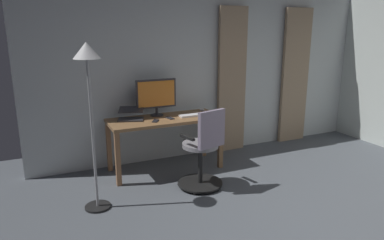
{
  "coord_description": "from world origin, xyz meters",
  "views": [
    {
      "loc": [
        2.52,
        2.14,
        1.94
      ],
      "look_at": [
        0.79,
        -1.68,
        0.83
      ],
      "focal_mm": 33.54,
      "sensor_mm": 36.0,
      "label": 1
    }
  ],
  "objects": [
    {
      "name": "ground_plane",
      "position": [
        0.0,
        0.0,
        0.0
      ],
      "size": [
        7.11,
        7.11,
        0.0
      ],
      "primitive_type": "plane",
      "color": "#52575E"
    },
    {
      "name": "back_room_partition",
      "position": [
        0.0,
        -2.74,
        1.26
      ],
      "size": [
        5.45,
        0.1,
        2.52
      ],
      "primitive_type": "cube",
      "color": "silver",
      "rests_on": "ground"
    },
    {
      "name": "curtain_left_panel",
      "position": [
        -1.54,
        -2.63,
        1.11
      ],
      "size": [
        0.52,
        0.06,
        2.23
      ],
      "primitive_type": "cube",
      "color": "tan",
      "rests_on": "ground"
    },
    {
      "name": "curtain_right_panel",
      "position": [
        -0.32,
        -2.63,
        1.11
      ],
      "size": [
        0.47,
        0.06,
        2.23
      ],
      "primitive_type": "cube",
      "color": "tan",
      "rests_on": "ground"
    },
    {
      "name": "desk",
      "position": [
        0.92,
        -2.28,
        0.64
      ],
      "size": [
        1.52,
        0.61,
        0.73
      ],
      "color": "olive",
      "rests_on": "ground"
    },
    {
      "name": "office_chair",
      "position": [
        0.71,
        -1.52,
        0.47
      ],
      "size": [
        0.56,
        0.56,
        1.0
      ],
      "rotation": [
        0.0,
        0.0,
        3.4
      ],
      "color": "black",
      "rests_on": "ground"
    },
    {
      "name": "computer_monitor",
      "position": [
        0.97,
        -2.47,
        1.02
      ],
      "size": [
        0.57,
        0.18,
        0.51
      ],
      "color": "#333338",
      "rests_on": "desk"
    },
    {
      "name": "computer_keyboard",
      "position": [
        0.5,
        -2.23,
        0.75
      ],
      "size": [
        0.43,
        0.12,
        0.02
      ],
      "primitive_type": "cube",
      "color": "white",
      "rests_on": "desk"
    },
    {
      "name": "laptop",
      "position": [
        1.36,
        -2.4,
        0.78
      ],
      "size": [
        0.41,
        0.4,
        0.15
      ],
      "rotation": [
        0.0,
        0.0,
        -0.36
      ],
      "color": "#333338",
      "rests_on": "desk"
    },
    {
      "name": "computer_mouse",
      "position": [
        0.28,
        -2.45,
        0.75
      ],
      "size": [
        0.06,
        0.1,
        0.04
      ],
      "primitive_type": "ellipsoid",
      "color": "silver",
      "rests_on": "desk"
    },
    {
      "name": "cell_phone_face_up",
      "position": [
        1.09,
        -2.17,
        0.74
      ],
      "size": [
        0.13,
        0.16,
        0.01
      ],
      "primitive_type": "cube",
      "rotation": [
        0.0,
        0.0,
        -0.55
      ],
      "color": "#232328",
      "rests_on": "desk"
    },
    {
      "name": "cell_phone_by_monitor",
      "position": [
        0.87,
        -2.23,
        0.74
      ],
      "size": [
        0.09,
        0.15,
        0.01
      ],
      "primitive_type": "cube",
      "rotation": [
        0.0,
        0.0,
        0.19
      ],
      "color": "#232328",
      "rests_on": "desk"
    },
    {
      "name": "floor_lamp",
      "position": [
        1.99,
        -1.54,
        1.42
      ],
      "size": [
        0.28,
        0.28,
        1.79
      ],
      "color": "black",
      "rests_on": "ground"
    }
  ]
}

